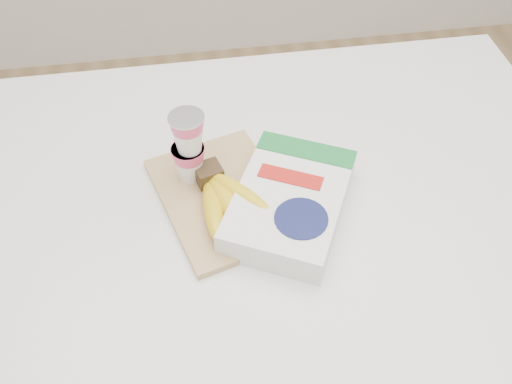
# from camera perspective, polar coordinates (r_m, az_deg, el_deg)

# --- Properties ---
(room) EXTENTS (4.00, 4.00, 4.00)m
(room) POSITION_cam_1_polar(r_m,az_deg,el_deg) (0.86, -0.79, 14.06)
(room) COLOR tan
(room) RESTS_ON ground
(table) EXTENTS (1.36, 0.91, 1.02)m
(table) POSITION_cam_1_polar(r_m,az_deg,el_deg) (1.50, -0.45, -13.50)
(table) COLOR silver
(table) RESTS_ON ground
(cutting_board) EXTENTS (0.29, 0.35, 0.01)m
(cutting_board) POSITION_cam_1_polar(r_m,az_deg,el_deg) (1.07, -3.25, -0.50)
(cutting_board) COLOR tan
(cutting_board) RESTS_ON table
(bananas) EXTENTS (0.14, 0.19, 0.06)m
(bananas) POSITION_cam_1_polar(r_m,az_deg,el_deg) (1.03, -3.10, -0.72)
(bananas) COLOR #382816
(bananas) RESTS_ON cutting_board
(yogurt_stack) EXTENTS (0.07, 0.07, 0.15)m
(yogurt_stack) POSITION_cam_1_polar(r_m,az_deg,el_deg) (1.05, -6.78, 4.58)
(yogurt_stack) COLOR white
(yogurt_stack) RESTS_ON cutting_board
(cereal_box) EXTENTS (0.29, 0.33, 0.06)m
(cereal_box) POSITION_cam_1_polar(r_m,az_deg,el_deg) (1.04, 3.40, -1.03)
(cereal_box) COLOR white
(cereal_box) RESTS_ON table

